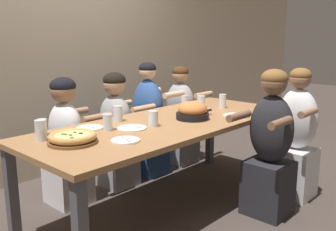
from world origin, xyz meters
The scene contains 23 objects.
ground_plane centered at (0.00, 0.00, 0.00)m, with size 18.00×18.00×0.00m, color #423833.
restaurant_back_panel centered at (0.00, 1.44, 1.60)m, with size 10.00×0.06×3.20m, color beige.
dining_table centered at (0.00, 0.00, 0.68)m, with size 2.42×0.94×0.74m.
pizza_board_main centered at (-0.88, 0.04, 0.78)m, with size 0.33×0.33×0.07m.
skillet_bowl centered at (0.21, -0.09, 0.81)m, with size 0.40×0.28×0.15m.
empty_plate_a centered at (-0.58, 0.27, 0.75)m, with size 0.20×0.20×0.02m.
empty_plate_b centered at (0.55, -0.31, 0.75)m, with size 0.23×0.23×0.02m.
empty_plate_c centered at (-0.37, 0.03, 0.75)m, with size 0.22×0.22×0.02m.
empty_plate_d centered at (-0.62, -0.19, 0.75)m, with size 0.19×0.19×0.02m.
drinking_glass_a centered at (-1.00, 0.24, 0.81)m, with size 0.07×0.07×0.14m.
drinking_glass_b centered at (0.67, 0.18, 0.80)m, with size 0.08×0.08×0.11m.
drinking_glass_c centered at (-0.92, 0.36, 0.80)m, with size 0.06×0.06×0.12m.
drinking_glass_d centered at (-0.20, -0.03, 0.80)m, with size 0.08×0.08×0.12m.
drinking_glass_e centered at (-0.27, 0.31, 0.81)m, with size 0.07×0.07×0.13m.
drinking_glass_f centered at (0.60, 0.32, 0.80)m, with size 0.07×0.07×0.11m.
drinking_glass_g centered at (-0.52, 0.13, 0.80)m, with size 0.07×0.07×0.12m.
drinking_glass_h centered at (0.79, 0.01, 0.81)m, with size 0.07×0.07×0.13m.
diner_far_midleft centered at (-0.53, 0.69, 0.51)m, with size 0.51×0.40×1.10m.
diner_far_right centered at (0.96, 0.69, 0.50)m, with size 0.51×0.40×1.10m.
diner_near_right centered at (0.93, -0.69, 0.53)m, with size 0.51×0.40×1.16m.
diner_near_midright centered at (0.45, -0.69, 0.55)m, with size 0.51×0.40×1.19m.
diner_far_midright centered at (0.45, 0.69, 0.53)m, with size 0.51×0.40×1.17m.
diner_far_center centered at (0.02, 0.69, 0.51)m, with size 0.51×0.40×1.10m.
Camera 1 is at (-2.20, -2.02, 1.44)m, focal length 40.00 mm.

